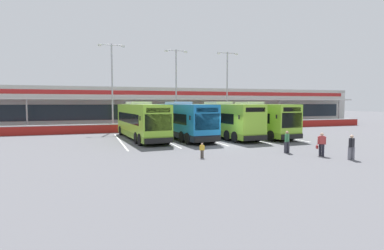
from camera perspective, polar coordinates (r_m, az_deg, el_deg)
name	(u,v)px	position (r m, az deg, el deg)	size (l,w,h in m)	color
ground_plane	(226,145)	(26.47, 6.44, -3.80)	(200.00, 200.00, 0.00)	#56565B
terminal_building	(159,107)	(51.85, -6.26, 3.45)	(70.00, 13.00, 6.00)	#B7B7B2
red_barrier_wall	(179,126)	(39.94, -2.40, -0.28)	(60.00, 0.40, 1.10)	maroon
coach_bus_leftmost	(141,121)	(30.98, -9.52, 0.65)	(3.70, 12.31, 3.78)	#8CC633
coach_bus_left_centre	(182,121)	(31.43, -1.94, 0.76)	(3.70, 12.31, 3.78)	#1972B7
coach_bus_centre	(222,120)	(32.65, 5.69, 0.87)	(3.70, 12.31, 3.78)	#8CC633
coach_bus_right_centre	(254,120)	(34.27, 11.50, 0.96)	(3.70, 12.31, 3.78)	#8CC633
bay_stripe_far_west	(120,141)	(30.08, -13.31, -2.92)	(0.14, 13.00, 0.01)	silver
bay_stripe_west	(163,139)	(30.75, -5.48, -2.67)	(0.14, 13.00, 0.01)	silver
bay_stripe_mid_west	(202,138)	(31.96, 1.88, -2.39)	(0.14, 13.00, 0.01)	silver
bay_stripe_centre	(238,136)	(33.65, 8.59, -2.10)	(0.14, 13.00, 0.01)	silver
bay_stripe_mid_east	(271,135)	(35.76, 14.59, -1.82)	(0.14, 13.00, 0.01)	silver
pedestrian_with_handbag	(321,144)	(22.70, 23.04, -3.26)	(0.62, 0.52, 1.62)	black
pedestrian_in_dark_coat	(352,146)	(22.10, 27.67, -3.55)	(0.54, 0.31, 1.62)	slate
pedestrian_child	(202,150)	(20.28, 1.90, -4.68)	(0.33, 0.22, 1.00)	#4C4238
pedestrian_near_bin	(287,141)	(23.32, 17.34, -2.88)	(0.50, 0.37, 1.62)	#33333D
lamp_post_west	(112,82)	(39.94, -14.71, 7.82)	(3.24, 0.28, 11.00)	#9E9EA3
lamp_post_centre	(176,84)	(42.81, -2.99, 7.70)	(3.24, 0.28, 11.00)	#9E9EA3
lamp_post_east	(227,85)	(45.11, 6.59, 7.50)	(3.24, 0.28, 11.00)	#9E9EA3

